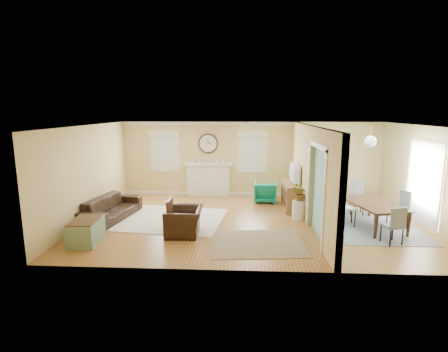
# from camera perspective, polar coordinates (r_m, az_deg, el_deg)

# --- Properties ---
(floor) EXTENTS (9.00, 9.00, 0.00)m
(floor) POSITION_cam_1_polar(r_m,az_deg,el_deg) (9.67, 4.68, -7.38)
(floor) COLOR brown
(floor) RESTS_ON ground
(wall_back) EXTENTS (9.00, 0.02, 2.60)m
(wall_back) POSITION_cam_1_polar(r_m,az_deg,el_deg) (12.31, 4.40, 2.76)
(wall_back) COLOR #D8B76F
(wall_back) RESTS_ON ground
(wall_front) EXTENTS (9.00, 0.02, 2.60)m
(wall_front) POSITION_cam_1_polar(r_m,az_deg,el_deg) (6.42, 5.58, -4.67)
(wall_front) COLOR #D8B76F
(wall_front) RESTS_ON ground
(wall_left) EXTENTS (0.02, 6.00, 2.60)m
(wall_left) POSITION_cam_1_polar(r_m,az_deg,el_deg) (10.25, -21.23, 0.44)
(wall_left) COLOR #D8B76F
(wall_left) RESTS_ON ground
(wall_right) EXTENTS (0.02, 6.00, 2.60)m
(wall_right) POSITION_cam_1_polar(r_m,az_deg,el_deg) (10.50, 30.16, -0.06)
(wall_right) COLOR #D8B76F
(wall_right) RESTS_ON ground
(ceiling) EXTENTS (9.00, 6.00, 0.02)m
(ceiling) POSITION_cam_1_polar(r_m,az_deg,el_deg) (9.20, 4.93, 8.20)
(ceiling) COLOR white
(ceiling) RESTS_ON wall_back
(partition) EXTENTS (0.17, 6.00, 2.60)m
(partition) POSITION_cam_1_polar(r_m,az_deg,el_deg) (9.78, 13.65, 0.75)
(partition) COLOR #D8B76F
(partition) RESTS_ON ground
(fireplace) EXTENTS (1.70, 0.30, 1.17)m
(fireplace) POSITION_cam_1_polar(r_m,az_deg,el_deg) (12.36, -2.60, -0.49)
(fireplace) COLOR white
(fireplace) RESTS_ON ground
(wall_clock) EXTENTS (0.70, 0.07, 0.70)m
(wall_clock) POSITION_cam_1_polar(r_m,az_deg,el_deg) (12.27, -2.61, 5.34)
(wall_clock) COLOR #472517
(wall_clock) RESTS_ON wall_back
(window_left) EXTENTS (1.05, 0.13, 1.42)m
(window_left) POSITION_cam_1_polar(r_m,az_deg,el_deg) (12.52, -9.71, 4.42)
(window_left) COLOR white
(window_left) RESTS_ON wall_back
(window_right) EXTENTS (1.05, 0.13, 1.42)m
(window_right) POSITION_cam_1_polar(r_m,az_deg,el_deg) (12.22, 4.66, 4.39)
(window_right) COLOR white
(window_right) RESTS_ON wall_back
(french_doors) EXTENTS (0.06, 1.70, 2.20)m
(french_doors) POSITION_cam_1_polar(r_m,az_deg,el_deg) (10.52, 29.84, -1.12)
(french_doors) COLOR white
(french_doors) RESTS_ON ground
(pendant) EXTENTS (0.30, 0.30, 0.55)m
(pendant) POSITION_cam_1_polar(r_m,az_deg,el_deg) (9.79, 22.80, 5.21)
(pendant) COLOR gold
(pendant) RESTS_ON ceiling
(rug_cream) EXTENTS (3.11, 2.78, 0.02)m
(rug_cream) POSITION_cam_1_polar(r_m,az_deg,el_deg) (9.91, -8.64, -6.97)
(rug_cream) COLOR beige
(rug_cream) RESTS_ON floor
(rug_jute) EXTENTS (2.27, 1.92, 0.01)m
(rug_jute) POSITION_cam_1_polar(r_m,az_deg,el_deg) (8.16, 5.35, -10.86)
(rug_jute) COLOR #987F5D
(rug_jute) RESTS_ON floor
(rug_grey) EXTENTS (2.18, 2.73, 0.01)m
(rug_grey) POSITION_cam_1_polar(r_m,az_deg,el_deg) (10.02, 23.13, -7.56)
(rug_grey) COLOR slate
(rug_grey) RESTS_ON floor
(sofa) EXTENTS (1.17, 2.26, 0.63)m
(sofa) POSITION_cam_1_polar(r_m,az_deg,el_deg) (10.27, -17.89, -4.97)
(sofa) COLOR black
(sofa) RESTS_ON floor
(eames_chair) EXTENTS (0.91, 1.03, 0.65)m
(eames_chair) POSITION_cam_1_polar(r_m,az_deg,el_deg) (8.65, -6.47, -7.34)
(eames_chair) COLOR black
(eames_chair) RESTS_ON floor
(green_chair) EXTENTS (0.76, 0.77, 0.67)m
(green_chair) POSITION_cam_1_polar(r_m,az_deg,el_deg) (11.62, 6.76, -2.61)
(green_chair) COLOR #16705D
(green_chair) RESTS_ON floor
(trunk) EXTENTS (0.66, 1.00, 0.55)m
(trunk) POSITION_cam_1_polar(r_m,az_deg,el_deg) (8.67, -21.61, -8.37)
(trunk) COLOR gray
(trunk) RESTS_ON floor
(credenza) EXTENTS (0.49, 1.43, 0.80)m
(credenza) POSITION_cam_1_polar(r_m,az_deg,el_deg) (10.95, 10.97, -3.20)
(credenza) COLOR olive
(credenza) RESTS_ON floor
(tv) EXTENTS (0.25, 1.03, 0.59)m
(tv) POSITION_cam_1_polar(r_m,az_deg,el_deg) (10.81, 11.00, 0.37)
(tv) COLOR black
(tv) RESTS_ON credenza
(garden_stool) EXTENTS (0.35, 0.35, 0.52)m
(garden_stool) POSITION_cam_1_polar(r_m,az_deg,el_deg) (9.99, 12.06, -5.43)
(garden_stool) COLOR white
(garden_stool) RESTS_ON floor
(potted_plant) EXTENTS (0.51, 0.49, 0.45)m
(potted_plant) POSITION_cam_1_polar(r_m,az_deg,el_deg) (9.87, 12.17, -2.73)
(potted_plant) COLOR #337F33
(potted_plant) RESTS_ON garden_stool
(dining_table) EXTENTS (1.38, 2.02, 0.65)m
(dining_table) POSITION_cam_1_polar(r_m,az_deg,el_deg) (9.92, 23.27, -5.81)
(dining_table) COLOR #472517
(dining_table) RESTS_ON floor
(dining_chair_n) EXTENTS (0.48, 0.48, 0.96)m
(dining_chair_n) POSITION_cam_1_polar(r_m,az_deg,el_deg) (10.88, 20.87, -2.94)
(dining_chair_n) COLOR slate
(dining_chair_n) RESTS_ON floor
(dining_chair_s) EXTENTS (0.49, 0.49, 0.89)m
(dining_chair_s) POSITION_cam_1_polar(r_m,az_deg,el_deg) (8.81, 25.84, -6.73)
(dining_chair_s) COLOR slate
(dining_chair_s) RESTS_ON floor
(dining_chair_w) EXTENTS (0.49, 0.49, 1.04)m
(dining_chair_w) POSITION_cam_1_polar(r_m,az_deg,el_deg) (9.70, 19.43, -4.14)
(dining_chair_w) COLOR white
(dining_chair_w) RESTS_ON floor
(dining_chair_e) EXTENTS (0.47, 0.47, 0.95)m
(dining_chair_e) POSITION_cam_1_polar(r_m,az_deg,el_deg) (10.17, 26.55, -4.32)
(dining_chair_e) COLOR slate
(dining_chair_e) RESTS_ON floor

